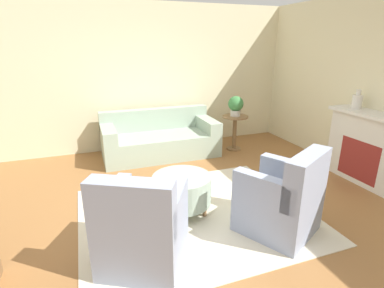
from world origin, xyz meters
The scene contains 11 objects.
ground_plane centered at (0.00, 0.00, 0.00)m, with size 16.00×16.00×0.00m, color #996638.
wall_back centered at (0.00, 2.92, 1.40)m, with size 9.71×0.12×2.80m.
rug centered at (0.00, 0.00, 0.01)m, with size 2.78×2.33×0.01m.
couch centered at (0.12, 2.27, 0.30)m, with size 2.13×0.98×0.84m.
armchair_left centered at (-0.79, -0.64, 0.39)m, with size 1.01×1.02×0.98m.
armchair_right centered at (0.79, -0.64, 0.39)m, with size 1.01×1.02×0.98m.
ottoman_table centered at (-0.13, 0.16, 0.31)m, with size 0.74×0.74×0.48m.
side_table centered at (1.60, 2.05, 0.47)m, with size 0.51×0.51×0.69m.
fireplace centered at (2.78, 0.01, 0.57)m, with size 0.44×1.33×1.09m.
vase_mantel_near centered at (2.77, 0.34, 1.21)m, with size 0.15×0.15×0.29m.
potted_plant_on_side_table centered at (1.60, 2.05, 0.91)m, with size 0.30×0.30×0.39m.
Camera 1 is at (-1.17, -3.06, 2.04)m, focal length 28.00 mm.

